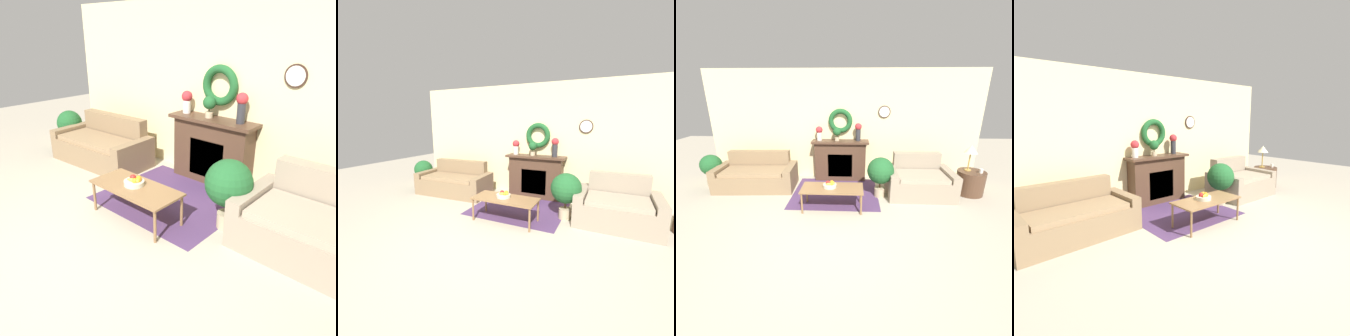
{
  "view_description": "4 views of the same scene",
  "coord_description": "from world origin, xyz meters",
  "views": [
    {
      "loc": [
        2.61,
        -1.47,
        2.23
      ],
      "look_at": [
        0.13,
        1.33,
        0.65
      ],
      "focal_mm": 35.0,
      "sensor_mm": 36.0,
      "label": 1
    },
    {
      "loc": [
        1.57,
        -2.53,
        1.79
      ],
      "look_at": [
        -0.29,
        1.39,
        0.91
      ],
      "focal_mm": 24.0,
      "sensor_mm": 36.0,
      "label": 2
    },
    {
      "loc": [
        0.29,
        -2.94,
        2.21
      ],
      "look_at": [
        0.09,
        1.53,
        0.65
      ],
      "focal_mm": 24.0,
      "sensor_mm": 36.0,
      "label": 3
    },
    {
      "loc": [
        -3.16,
        -2.03,
        1.78
      ],
      "look_at": [
        -0.09,
        1.68,
        0.88
      ],
      "focal_mm": 28.0,
      "sensor_mm": 36.0,
      "label": 4
    }
  ],
  "objects": [
    {
      "name": "couch_left",
      "position": [
        -2.0,
        1.94,
        0.29
      ],
      "size": [
        1.84,
        0.99,
        0.82
      ],
      "rotation": [
        0.0,
        0.0,
        0.06
      ],
      "color": "#846B4C",
      "rests_on": "ground_plane"
    },
    {
      "name": "vase_on_mantel_right",
      "position": [
        0.39,
        2.56,
        1.27
      ],
      "size": [
        0.17,
        0.17,
        0.43
      ],
      "color": "#2D2D33",
      "rests_on": "fireplace"
    },
    {
      "name": "wall_back",
      "position": [
        -0.0,
        2.76,
        1.36
      ],
      "size": [
        6.8,
        0.18,
        2.7
      ],
      "color": "beige",
      "rests_on": "ground_plane"
    },
    {
      "name": "side_table_by_loveseat",
      "position": [
        2.89,
        1.8,
        0.26
      ],
      "size": [
        0.59,
        0.59,
        0.53
      ],
      "color": "#4C3323",
      "rests_on": "ground_plane"
    },
    {
      "name": "potted_plant_floor_by_couch",
      "position": [
        -3.11,
        1.99,
        0.47
      ],
      "size": [
        0.49,
        0.49,
        0.77
      ],
      "color": "tan",
      "rests_on": "ground_plane"
    },
    {
      "name": "fruit_bowl",
      "position": [
        -0.16,
        1.02,
        0.49
      ],
      "size": [
        0.26,
        0.26,
        0.12
      ],
      "color": "beige",
      "rests_on": "coffee_table"
    },
    {
      "name": "mug",
      "position": [
        3.02,
        1.69,
        0.57
      ],
      "size": [
        0.07,
        0.07,
        0.09
      ],
      "color": "silver",
      "rests_on": "side_table_by_loveseat"
    },
    {
      "name": "coffee_table",
      "position": [
        -0.12,
        0.99,
        0.4
      ],
      "size": [
        1.18,
        0.55,
        0.44
      ],
      "color": "olive",
      "rests_on": "ground_plane"
    },
    {
      "name": "potted_plant_on_mantel",
      "position": [
        -0.13,
        2.54,
        1.22
      ],
      "size": [
        0.2,
        0.2,
        0.33
      ],
      "color": "tan",
      "rests_on": "fireplace"
    },
    {
      "name": "floor_rug",
      "position": [
        -0.12,
        1.69,
        0.0
      ],
      "size": [
        1.88,
        1.65,
        0.01
      ],
      "color": "#4C335B",
      "rests_on": "ground_plane"
    },
    {
      "name": "ground_plane",
      "position": [
        0.0,
        0.0,
        0.0
      ],
      "size": [
        16.0,
        16.0,
        0.0
      ],
      "primitive_type": "plane",
      "color": "#ADA38E"
    },
    {
      "name": "fireplace",
      "position": [
        -0.05,
        2.55,
        0.52
      ],
      "size": [
        1.41,
        0.41,
        1.02
      ],
      "color": "#4C3323",
      "rests_on": "ground_plane"
    },
    {
      "name": "table_lamp",
      "position": [
        2.81,
        1.86,
        0.99
      ],
      "size": [
        0.27,
        0.27,
        0.56
      ],
      "color": "#B28E42",
      "rests_on": "side_table_by_loveseat"
    },
    {
      "name": "potted_plant_floor_by_loveseat",
      "position": [
        0.86,
        1.56,
        0.57
      ],
      "size": [
        0.57,
        0.57,
        0.88
      ],
      "color": "tan",
      "rests_on": "ground_plane"
    },
    {
      "name": "loveseat_right",
      "position": [
        1.74,
        1.75,
        0.3
      ],
      "size": [
        1.39,
        1.01,
        0.86
      ],
      "rotation": [
        0.0,
        0.0,
        -0.01
      ],
      "color": "gray",
      "rests_on": "ground_plane"
    },
    {
      "name": "vase_on_mantel_left",
      "position": [
        -0.57,
        2.56,
        1.22
      ],
      "size": [
        0.17,
        0.17,
        0.35
      ],
      "color": "silver",
      "rests_on": "fireplace"
    }
  ]
}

